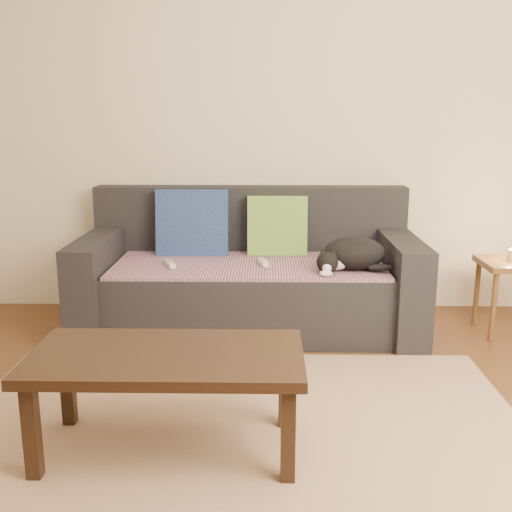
{
  "coord_description": "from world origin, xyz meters",
  "views": [
    {
      "loc": [
        0.11,
        -2.13,
        1.32
      ],
      "look_at": [
        0.05,
        1.2,
        0.55
      ],
      "focal_mm": 42.0,
      "sensor_mm": 36.0,
      "label": 1
    }
  ],
  "objects_px": {
    "cat": "(352,254)",
    "sofa": "(249,279)",
    "wii_remote_a": "(170,264)",
    "side_table": "(511,274)",
    "wii_remote_b": "(263,263)",
    "coffee_table": "(167,365)"
  },
  "relations": [
    {
      "from": "wii_remote_b",
      "to": "side_table",
      "type": "height_order",
      "value": "wii_remote_b"
    },
    {
      "from": "sofa",
      "to": "coffee_table",
      "type": "relative_size",
      "value": 1.96
    },
    {
      "from": "wii_remote_a",
      "to": "coffee_table",
      "type": "relative_size",
      "value": 0.14
    },
    {
      "from": "cat",
      "to": "sofa",
      "type": "bearing_deg",
      "value": 160.59
    },
    {
      "from": "sofa",
      "to": "cat",
      "type": "xyz_separation_m",
      "value": [
        0.62,
        -0.24,
        0.22
      ]
    },
    {
      "from": "coffee_table",
      "to": "sofa",
      "type": "bearing_deg",
      "value": 79.61
    },
    {
      "from": "wii_remote_a",
      "to": "side_table",
      "type": "distance_m",
      "value": 2.1
    },
    {
      "from": "cat",
      "to": "wii_remote_a",
      "type": "height_order",
      "value": "cat"
    },
    {
      "from": "wii_remote_b",
      "to": "coffee_table",
      "type": "xyz_separation_m",
      "value": [
        -0.37,
        -1.38,
        -0.08
      ]
    },
    {
      "from": "cat",
      "to": "wii_remote_b",
      "type": "bearing_deg",
      "value": 171.23
    },
    {
      "from": "cat",
      "to": "side_table",
      "type": "bearing_deg",
      "value": 9.96
    },
    {
      "from": "wii_remote_a",
      "to": "coffee_table",
      "type": "distance_m",
      "value": 1.35
    },
    {
      "from": "sofa",
      "to": "coffee_table",
      "type": "bearing_deg",
      "value": -100.39
    },
    {
      "from": "cat",
      "to": "wii_remote_b",
      "type": "distance_m",
      "value": 0.54
    },
    {
      "from": "cat",
      "to": "coffee_table",
      "type": "distance_m",
      "value": 1.57
    },
    {
      "from": "sofa",
      "to": "coffee_table",
      "type": "xyz_separation_m",
      "value": [
        -0.28,
        -1.52,
        0.07
      ]
    },
    {
      "from": "wii_remote_a",
      "to": "side_table",
      "type": "height_order",
      "value": "wii_remote_a"
    },
    {
      "from": "wii_remote_b",
      "to": "cat",
      "type": "bearing_deg",
      "value": -115.12
    },
    {
      "from": "wii_remote_b",
      "to": "wii_remote_a",
      "type": "bearing_deg",
      "value": 80.95
    },
    {
      "from": "coffee_table",
      "to": "cat",
      "type": "bearing_deg",
      "value": 54.98
    },
    {
      "from": "wii_remote_b",
      "to": "side_table",
      "type": "xyz_separation_m",
      "value": [
        1.53,
        0.03,
        -0.07
      ]
    },
    {
      "from": "side_table",
      "to": "cat",
      "type": "bearing_deg",
      "value": -172.26
    }
  ]
}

